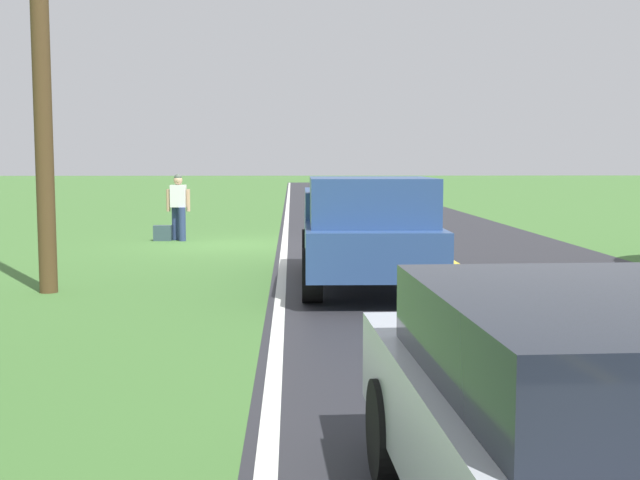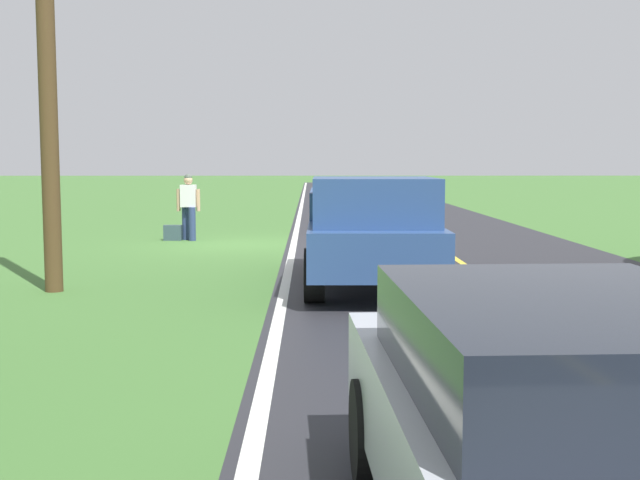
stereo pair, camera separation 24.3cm
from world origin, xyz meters
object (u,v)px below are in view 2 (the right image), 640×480
suitcase_carried (173,233)px  pickup_truck_passing (370,229)px  sedan_ahead_same_lane (580,436)px  utility_pole_roadside (46,34)px  hitchhiker_walking (189,203)px

suitcase_carried → pickup_truck_passing: bearing=31.9°
sedan_ahead_same_lane → utility_pole_roadside: (5.38, -8.93, 3.27)m
sedan_ahead_same_lane → utility_pole_roadside: size_ratio=0.56×
hitchhiker_walking → suitcase_carried: hitchhiker_walking is taller
pickup_truck_passing → hitchhiker_walking: bearing=-62.3°
hitchhiker_walking → pickup_truck_passing: 8.98m
pickup_truck_passing → sedan_ahead_same_lane: 9.31m
sedan_ahead_same_lane → hitchhiker_walking: bearing=-75.4°
hitchhiker_walking → utility_pole_roadside: bearing=83.9°
suitcase_carried → pickup_truck_passing: size_ratio=0.08×
suitcase_carried → sedan_ahead_same_lane: size_ratio=0.10×
suitcase_carried → pickup_truck_passing: (-4.60, 7.88, 0.76)m
sedan_ahead_same_lane → utility_pole_roadside: 10.92m
utility_pole_roadside → hitchhiker_walking: bearing=-96.1°
suitcase_carried → hitchhiker_walking: bearing=100.9°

